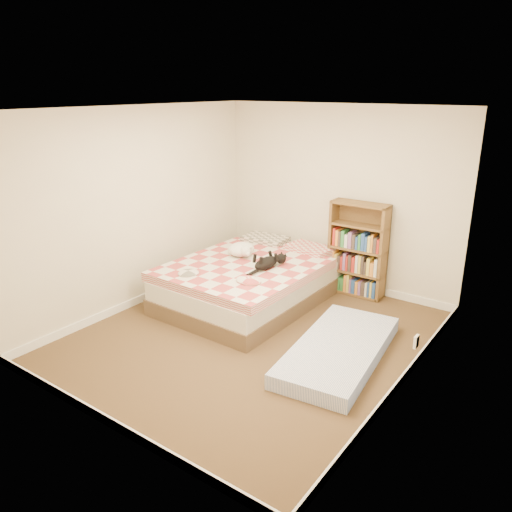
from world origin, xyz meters
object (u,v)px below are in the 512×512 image
Objects in this scene: black_cat at (268,262)px; bookshelf at (358,259)px; white_dog at (241,249)px; bed at (252,280)px; floor_mattress at (339,350)px.

bookshelf is at bearing 76.94° from black_cat.
black_cat is 0.57m from white_dog.
bed is 1.81× the size of bookshelf.
bed is 0.44m from white_dog.
bookshelf is 1.58m from white_dog.
bed is 0.47m from black_cat.
bookshelf reaches higher than black_cat.
floor_mattress is 2.51× the size of black_cat.
floor_mattress is at bearing -38.72° from white_dog.
white_dog is (-0.24, 0.07, 0.36)m from bed.
black_cat is at bearing 148.73° from floor_mattress.
floor_mattress is at bearing -22.12° from bed.
floor_mattress is (1.61, -0.68, -0.20)m from bed.
black_cat is at bearing -15.35° from bed.
black_cat is at bearing -123.54° from bookshelf.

